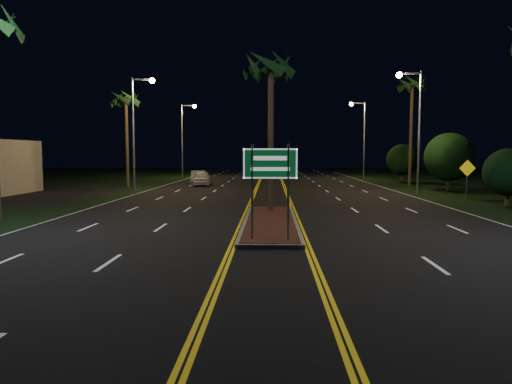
{
  "coord_description": "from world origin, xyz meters",
  "views": [
    {
      "loc": [
        0.03,
        -12.35,
        3.06
      ],
      "look_at": [
        -0.42,
        1.06,
        1.9
      ],
      "focal_mm": 32.0,
      "sensor_mm": 36.0,
      "label": 1
    }
  ],
  "objects_px": {
    "shrub_near": "(508,172)",
    "streetlight_right_mid": "(414,117)",
    "palm_median": "(271,67)",
    "car_far": "(198,176)",
    "car_near": "(202,177)",
    "median_island": "(270,222)",
    "palm_right_far": "(412,85)",
    "streetlight_left_far": "(185,132)",
    "streetlight_left_mid": "(138,120)",
    "streetlight_right_far": "(361,131)",
    "shrub_far": "(402,160)",
    "shrub_mid": "(449,157)",
    "highway_sign": "(270,173)",
    "palm_left_far": "(126,100)",
    "warning_sign": "(467,174)"
  },
  "relations": [
    {
      "from": "shrub_near",
      "to": "streetlight_right_mid",
      "type": "bearing_deg",
      "value": 109.84
    },
    {
      "from": "palm_median",
      "to": "car_far",
      "type": "relative_size",
      "value": 1.83
    },
    {
      "from": "shrub_near",
      "to": "car_near",
      "type": "relative_size",
      "value": 0.7
    },
    {
      "from": "median_island",
      "to": "palm_right_far",
      "type": "height_order",
      "value": "palm_right_far"
    },
    {
      "from": "palm_right_far",
      "to": "shrub_near",
      "type": "xyz_separation_m",
      "value": [
        0.7,
        -16.0,
        -7.2
      ]
    },
    {
      "from": "streetlight_left_far",
      "to": "palm_right_far",
      "type": "height_order",
      "value": "palm_right_far"
    },
    {
      "from": "streetlight_left_mid",
      "to": "car_far",
      "type": "bearing_deg",
      "value": 67.98
    },
    {
      "from": "median_island",
      "to": "streetlight_left_far",
      "type": "relative_size",
      "value": 1.14
    },
    {
      "from": "streetlight_right_far",
      "to": "shrub_far",
      "type": "distance_m",
      "value": 7.56
    },
    {
      "from": "streetlight_right_mid",
      "to": "car_far",
      "type": "relative_size",
      "value": 1.98
    },
    {
      "from": "streetlight_left_mid",
      "to": "shrub_mid",
      "type": "height_order",
      "value": "streetlight_left_mid"
    },
    {
      "from": "highway_sign",
      "to": "shrub_far",
      "type": "distance_m",
      "value": 35.96
    },
    {
      "from": "shrub_far",
      "to": "shrub_mid",
      "type": "bearing_deg",
      "value": -89.05
    },
    {
      "from": "shrub_near",
      "to": "median_island",
      "type": "bearing_deg",
      "value": -152.59
    },
    {
      "from": "shrub_far",
      "to": "streetlight_right_far",
      "type": "bearing_deg",
      "value": 117.98
    },
    {
      "from": "palm_median",
      "to": "streetlight_right_far",
      "type": "bearing_deg",
      "value": 71.38
    },
    {
      "from": "streetlight_left_far",
      "to": "palm_left_far",
      "type": "relative_size",
      "value": 1.02
    },
    {
      "from": "streetlight_left_far",
      "to": "palm_right_far",
      "type": "xyz_separation_m",
      "value": [
        23.41,
        -14.0,
        3.49
      ]
    },
    {
      "from": "highway_sign",
      "to": "shrub_near",
      "type": "xyz_separation_m",
      "value": [
        13.5,
        11.2,
        -0.46
      ]
    },
    {
      "from": "shrub_mid",
      "to": "warning_sign",
      "type": "relative_size",
      "value": 1.79
    },
    {
      "from": "streetlight_left_far",
      "to": "streetlight_right_mid",
      "type": "height_order",
      "value": "same"
    },
    {
      "from": "shrub_mid",
      "to": "car_near",
      "type": "xyz_separation_m",
      "value": [
        -20.5,
        6.43,
        -1.95
      ]
    },
    {
      "from": "streetlight_left_mid",
      "to": "palm_left_far",
      "type": "distance_m",
      "value": 5.01
    },
    {
      "from": "streetlight_left_mid",
      "to": "streetlight_right_mid",
      "type": "bearing_deg",
      "value": -5.38
    },
    {
      "from": "palm_median",
      "to": "palm_left_far",
      "type": "relative_size",
      "value": 0.94
    },
    {
      "from": "streetlight_left_far",
      "to": "car_near",
      "type": "distance_m",
      "value": 14.99
    },
    {
      "from": "streetlight_right_mid",
      "to": "palm_left_far",
      "type": "bearing_deg",
      "value": 165.63
    },
    {
      "from": "shrub_mid",
      "to": "palm_right_far",
      "type": "bearing_deg",
      "value": 101.31
    },
    {
      "from": "streetlight_left_far",
      "to": "shrub_near",
      "type": "xyz_separation_m",
      "value": [
        24.11,
        -30.0,
        -3.71
      ]
    },
    {
      "from": "highway_sign",
      "to": "streetlight_right_far",
      "type": "bearing_deg",
      "value": 74.85
    },
    {
      "from": "palm_median",
      "to": "warning_sign",
      "type": "distance_m",
      "value": 16.1
    },
    {
      "from": "palm_median",
      "to": "car_far",
      "type": "height_order",
      "value": "palm_median"
    },
    {
      "from": "car_near",
      "to": "streetlight_left_far",
      "type": "bearing_deg",
      "value": 101.2
    },
    {
      "from": "palm_median",
      "to": "streetlight_right_mid",
      "type": "bearing_deg",
      "value": 47.3
    },
    {
      "from": "streetlight_left_mid",
      "to": "streetlight_right_far",
      "type": "distance_m",
      "value": 27.83
    },
    {
      "from": "streetlight_left_mid",
      "to": "car_far",
      "type": "relative_size",
      "value": 1.98
    },
    {
      "from": "palm_right_far",
      "to": "streetlight_left_far",
      "type": "bearing_deg",
      "value": 149.12
    },
    {
      "from": "highway_sign",
      "to": "streetlight_left_far",
      "type": "distance_m",
      "value": 42.67
    },
    {
      "from": "streetlight_left_far",
      "to": "warning_sign",
      "type": "distance_m",
      "value": 35.2
    },
    {
      "from": "warning_sign",
      "to": "shrub_near",
      "type": "bearing_deg",
      "value": -85.73
    },
    {
      "from": "streetlight_right_far",
      "to": "shrub_far",
      "type": "height_order",
      "value": "streetlight_right_far"
    },
    {
      "from": "median_island",
      "to": "shrub_near",
      "type": "bearing_deg",
      "value": 27.41
    },
    {
      "from": "shrub_near",
      "to": "warning_sign",
      "type": "height_order",
      "value": "shrub_near"
    },
    {
      "from": "shrub_near",
      "to": "car_far",
      "type": "relative_size",
      "value": 0.73
    },
    {
      "from": "median_island",
      "to": "car_near",
      "type": "bearing_deg",
      "value": 105.51
    },
    {
      "from": "streetlight_left_mid",
      "to": "car_near",
      "type": "relative_size",
      "value": 1.92
    },
    {
      "from": "highway_sign",
      "to": "palm_right_far",
      "type": "xyz_separation_m",
      "value": [
        12.8,
        27.2,
        6.74
      ]
    },
    {
      "from": "car_near",
      "to": "car_far",
      "type": "relative_size",
      "value": 1.03
    },
    {
      "from": "streetlight_left_far",
      "to": "palm_right_far",
      "type": "relative_size",
      "value": 0.87
    },
    {
      "from": "median_island",
      "to": "car_far",
      "type": "xyz_separation_m",
      "value": [
        -7.17,
        25.5,
        0.67
      ]
    }
  ]
}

